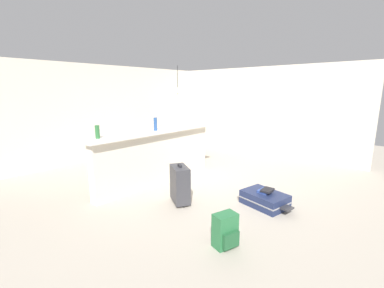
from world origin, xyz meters
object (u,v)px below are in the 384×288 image
object	(u,v)px
bottle_blue	(155,124)
pendant_lamp	(178,90)
bottle_white	(197,118)
grocery_bag	(192,120)
suitcase_flat_navy	(265,199)
dining_table	(179,132)
backpack_green	(225,231)
book_stack	(266,191)
bottle_green	(97,132)
suitcase_upright_charcoal	(180,184)
dining_chair_near_partition	(189,139)

from	to	relation	value
bottle_blue	pendant_lamp	bearing A→B (deg)	34.65
bottle_white	pendant_lamp	xyz separation A→B (m)	(0.71, 1.33, 0.62)
grocery_bag	suitcase_flat_navy	world-z (taller)	grocery_bag
dining_table	suitcase_flat_navy	distance (m)	3.87
backpack_green	book_stack	xyz separation A→B (m)	(1.38, 0.17, 0.05)
grocery_bag	bottle_green	bearing A→B (deg)	178.32
bottle_blue	suitcase_upright_charcoal	world-z (taller)	bottle_blue
grocery_bag	dining_table	bearing A→B (deg)	54.51
dining_chair_near_partition	backpack_green	distance (m)	4.27
backpack_green	bottle_blue	bearing A→B (deg)	69.11
bottle_green	dining_chair_near_partition	distance (m)	3.32
bottle_green	bottle_blue	world-z (taller)	bottle_blue
bottle_blue	grocery_bag	size ratio (longest dim) A/B	0.97
bottle_blue	book_stack	world-z (taller)	bottle_blue
bottle_green	suitcase_flat_navy	bearing A→B (deg)	-52.24
bottle_white	dining_table	bearing A→B (deg)	60.18
bottle_green	dining_table	xyz separation A→B (m)	(3.24, 1.34, -0.55)
dining_table	backpack_green	distance (m)	4.72
bottle_blue	bottle_white	distance (m)	1.29
bottle_green	dining_chair_near_partition	xyz separation A→B (m)	(3.14, 0.85, -0.68)
bottle_blue	suitcase_flat_navy	bearing A→B (deg)	-76.49
bottle_green	suitcase_upright_charcoal	bearing A→B (deg)	-51.88
bottle_blue	dining_chair_near_partition	world-z (taller)	bottle_blue
dining_table	book_stack	world-z (taller)	dining_table
dining_table	book_stack	size ratio (longest dim) A/B	4.55
suitcase_flat_navy	backpack_green	bearing A→B (deg)	-173.02
dining_table	dining_chair_near_partition	bearing A→B (deg)	-101.65
bottle_white	suitcase_upright_charcoal	xyz separation A→B (m)	(-1.64, -1.04, -0.89)
bottle_white	suitcase_flat_navy	xyz separation A→B (m)	(-0.79, -2.15, -1.11)
suitcase_flat_navy	backpack_green	world-z (taller)	backpack_green
bottle_white	grocery_bag	world-z (taller)	bottle_white
grocery_bag	backpack_green	bearing A→B (deg)	-130.45
book_stack	dining_table	bearing A→B (deg)	66.17
dining_table	dining_chair_near_partition	size ratio (longest dim) A/B	1.18
dining_table	suitcase_flat_navy	world-z (taller)	dining_table
grocery_bag	dining_table	world-z (taller)	grocery_bag
dining_chair_near_partition	book_stack	xyz separation A→B (m)	(-1.45, -3.02, -0.26)
bottle_white	grocery_bag	distance (m)	0.23
bottle_green	bottle_white	xyz separation A→B (m)	(2.46, -0.01, 0.03)
bottle_green	suitcase_flat_navy	distance (m)	2.94
bottle_blue	dining_chair_near_partition	xyz separation A→B (m)	(1.97, 0.92, -0.69)
bottle_blue	backpack_green	distance (m)	2.63
dining_table	bottle_blue	bearing A→B (deg)	-145.82
dining_table	backpack_green	xyz separation A→B (m)	(-2.93, -3.67, -0.44)
dining_chair_near_partition	suitcase_flat_navy	distance (m)	3.38
dining_table	suitcase_upright_charcoal	bearing A→B (deg)	-135.22
pendant_lamp	suitcase_flat_navy	size ratio (longest dim) A/B	0.89
bottle_white	book_stack	size ratio (longest dim) A/B	1.15
dining_table	backpack_green	world-z (taller)	dining_table
suitcase_upright_charcoal	book_stack	distance (m)	1.41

